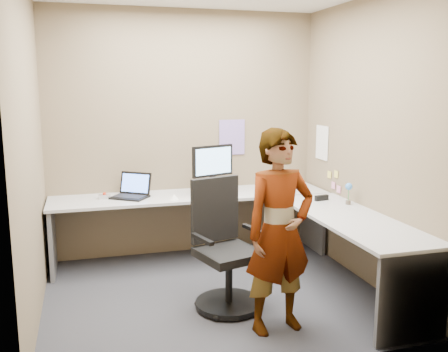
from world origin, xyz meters
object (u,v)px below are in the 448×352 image
object	(u,v)px
desk	(247,218)
person	(279,232)
office_chair	(225,256)
monitor	(213,163)

from	to	relation	value
desk	person	world-z (taller)	person
desk	office_chair	world-z (taller)	office_chair
person	office_chair	bearing A→B (deg)	109.97
monitor	office_chair	distance (m)	1.32
desk	monitor	distance (m)	0.74
desk	person	xyz separation A→B (m)	(-0.12, -1.14, 0.20)
office_chair	person	distance (m)	0.68
office_chair	person	size ratio (longest dim) A/B	0.69
monitor	office_chair	xyz separation A→B (m)	(-0.19, -1.15, -0.62)
monitor	person	xyz separation A→B (m)	(0.09, -1.66, -0.28)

